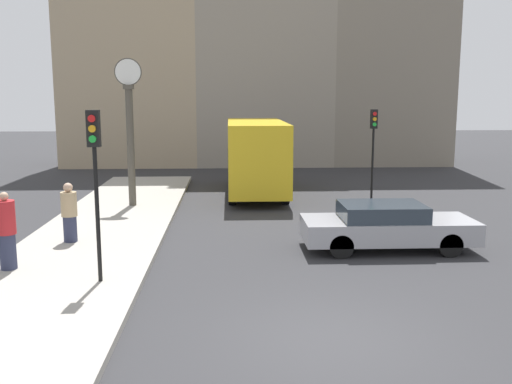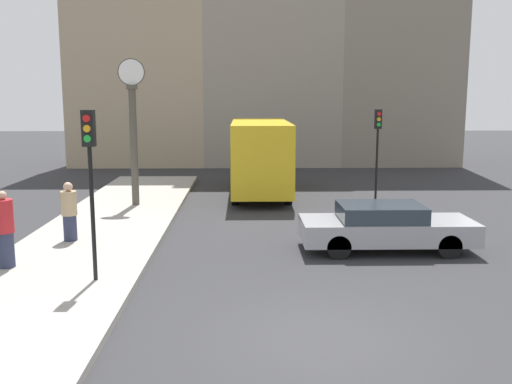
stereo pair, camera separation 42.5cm
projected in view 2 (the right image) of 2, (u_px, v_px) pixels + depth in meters
ground_plane at (320, 340)px, 9.72m from camera, size 120.00×120.00×0.00m
sidewalk_corner at (109, 225)px, 18.06m from camera, size 3.86×21.19×0.16m
building_row at (268, 28)px, 34.10m from camera, size 22.98×5.00×17.00m
sedan_car at (385, 227)px, 15.26m from camera, size 4.58×1.79×1.27m
bus_distant at (260, 154)px, 23.85m from camera, size 2.34×7.24×3.08m
traffic_light_near at (90, 160)px, 11.97m from camera, size 0.26×0.24×3.67m
traffic_light_far at (378, 135)px, 22.57m from camera, size 0.26×0.24×3.60m
street_clock at (133, 129)px, 20.57m from camera, size 0.97×0.34×5.28m
pedestrian_red_top at (5, 230)px, 13.19m from camera, size 0.43×0.43×1.80m
pedestrian_tan_coat at (69, 212)px, 15.67m from camera, size 0.43×0.43×1.63m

